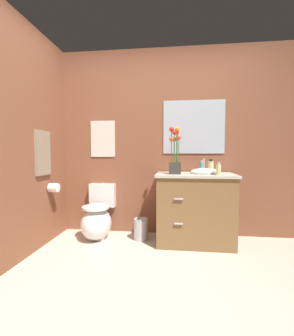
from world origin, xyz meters
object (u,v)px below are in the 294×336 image
Objects in this scene: vanity_cabinet at (195,207)px; toilet_paper_roll at (54,188)px; soap_bottle at (218,169)px; hanging_towel at (43,153)px; flower_vase at (175,157)px; hand_wash_bottle at (211,167)px; wall_poster at (103,139)px; wall_mirror at (194,127)px; trash_bin at (141,229)px; lotion_bottle at (202,167)px; toilet at (97,219)px.

toilet_paper_roll is (-1.73, -0.17, 0.24)m from vanity_cabinet.
hanging_towel reaches higher than soap_bottle.
hand_wash_bottle is at bearing 5.76° from flower_vase.
vanity_cabinet is 0.56m from soap_bottle.
soap_bottle is at bearing 0.05° from toilet_paper_roll.
wall_poster is (-1.00, 0.36, 0.25)m from flower_vase.
flower_vase is 1.07× the size of hanging_towel.
hand_wash_bottle is (0.18, -0.03, 0.50)m from vanity_cabinet.
wall_mirror is at bearing 0.00° from wall_poster.
trash_bin is 2.47× the size of toilet_paper_roll.
hand_wash_bottle reaches higher than lotion_bottle.
trash_bin is at bearing 177.99° from vanity_cabinet.
toilet_paper_roll is at bearing -175.69° from hand_wash_bottle.
vanity_cabinet is at bearing -126.73° from lotion_bottle.
vanity_cabinet is 3.81× the size of trash_bin.
vanity_cabinet reaches higher than soap_bottle.
wall_mirror reaches higher than vanity_cabinet.
toilet_paper_roll is (-1.81, -0.29, -0.25)m from lotion_bottle.
hand_wash_bottle is 1.50m from wall_poster.
wall_mirror reaches higher than toilet.
vanity_cabinet reaches higher than trash_bin.
soap_bottle is 1.60m from wall_poster.
wall_poster is at bearing 180.00° from wall_mirror.
toilet is 1.38× the size of wall_poster.
hand_wash_bottle is at bearing -58.23° from lotion_bottle.
toilet is 4.78× the size of soap_bottle.
hanging_towel is at bearing -113.60° from toilet_paper_roll.
flower_vase reaches higher than hand_wash_bottle.
flower_vase reaches higher than hanging_towel.
soap_bottle is 0.82× the size of hand_wash_bottle.
lotion_bottle is at bearing 3.91° from toilet.
hanging_towel is (-1.78, -0.59, -0.34)m from wall_mirror.
trash_bin is 1.50m from wall_mirror.
wall_poster is at bearing 159.98° from flower_vase.
flower_vase is at bearing 3.90° from toilet_paper_roll.
wall_poster is (-1.33, 0.18, 0.38)m from lotion_bottle.
soap_bottle is 0.29× the size of wall_poster.
flower_vase is 3.55× the size of lotion_bottle.
wall_mirror is at bearing 117.72° from soap_bottle.
wall_mirror is at bearing 18.34° from hanging_towel.
wall_poster is at bearing 167.30° from hand_wash_bottle.
wall_mirror is 1.91m from hanging_towel.
wall_mirror reaches higher than flower_vase.
lotion_bottle reaches higher than toilet.
hanging_towel reaches higher than toilet.
hanging_towel is at bearing -132.34° from wall_poster.
trash_bin is (-0.43, 0.09, -0.92)m from flower_vase.
wall_mirror reaches higher than lotion_bottle.
trash_bin is at bearing -0.28° from toilet.
flower_vase reaches higher than trash_bin.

